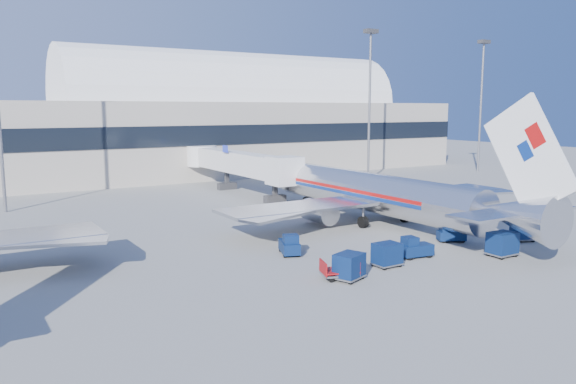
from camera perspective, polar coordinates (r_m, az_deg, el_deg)
ground at (r=45.50m, az=3.17°, el=-5.48°), size 260.00×260.00×0.00m
terminal at (r=92.97m, az=-24.57°, el=5.58°), size 170.00×28.15×21.00m
airliner_main at (r=54.47m, az=9.13°, el=-0.13°), size 32.00×37.26×12.07m
jetbridge_near at (r=74.98m, az=-5.53°, el=3.04°), size 4.40×27.50×6.25m
mast_east at (r=86.35m, az=8.32°, el=10.91°), size 2.00×1.20×22.60m
mast_far_east at (r=104.14m, az=19.09°, el=10.10°), size 2.00×1.20×22.60m
barrier_near at (r=58.69m, az=16.61°, el=-2.21°), size 3.00×0.55×0.90m
barrier_mid at (r=61.16m, az=18.68°, el=-1.88°), size 3.00×0.55×0.90m
barrier_far at (r=63.71m, az=20.58°, el=-1.58°), size 3.00×0.55×0.90m
tug_lead at (r=42.83m, az=12.73°, el=-5.55°), size 2.64×1.59×1.62m
tug_right at (r=48.58m, az=16.16°, el=-4.11°), size 2.50×2.04×1.46m
tug_left at (r=42.57m, az=0.15°, el=-5.41°), size 2.06×2.80×1.64m
cart_train_a at (r=39.98m, az=10.02°, el=-6.24°), size 1.93×1.48×1.68m
cart_train_b at (r=37.40m, az=6.09°, el=-7.33°), size 2.14×2.01×1.51m
cart_train_c at (r=36.61m, az=6.22°, el=-7.48°), size 2.39×2.12×1.75m
cart_solo_near at (r=44.97m, az=20.94°, el=-4.92°), size 2.11×1.62×1.84m
cart_solo_far at (r=50.83m, az=22.73°, el=-3.70°), size 2.15×1.92×1.56m
cart_open_red at (r=36.92m, az=5.28°, el=-8.11°), size 2.72×2.30×0.62m
ramp_worker at (r=51.30m, az=24.88°, el=-3.76°), size 0.55×0.67×1.58m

